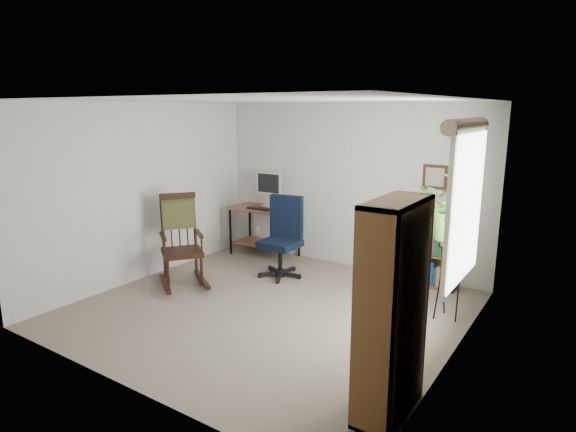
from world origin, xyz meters
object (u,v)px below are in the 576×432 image
Objects in this scene: desk at (264,232)px; tall_bookshelf at (392,310)px; low_bookshelf at (426,253)px; office_chair at (280,237)px; rocking_chair at (182,240)px.

tall_bookshelf reaches higher than desk.
desk is 2.59m from low_bookshelf.
low_bookshelf is (1.80, 0.82, -0.14)m from office_chair.
rocking_chair reaches higher than low_bookshelf.
desk is at bearing 139.29° from tall_bookshelf.
low_bookshelf is at bearing 102.67° from tall_bookshelf.
rocking_chair is 1.43× the size of low_bookshelf.
low_bookshelf is 3.01m from tall_bookshelf.
rocking_chair is (-0.12, -1.68, 0.23)m from desk.
low_bookshelf reaches higher than desk.
tall_bookshelf is at bearing -40.71° from desk.
desk is 1.25× the size of low_bookshelf.
desk is 0.94× the size of office_chair.
rocking_chair reaches higher than desk.
desk is 0.64× the size of tall_bookshelf.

